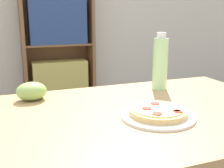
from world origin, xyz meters
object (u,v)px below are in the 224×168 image
Objects in this scene: drink_bottle at (160,63)px; bookshelf at (59,50)px; pizza_on_plate at (158,113)px; grape_bunch at (32,91)px.

bookshelf is (-0.11, 2.19, -0.20)m from drink_bottle.
pizza_on_plate is 2.52m from bookshelf.
drink_bottle reaches higher than grape_bunch.
grape_bunch is 2.21m from bookshelf.
pizza_on_plate is 0.97× the size of drink_bottle.
pizza_on_plate is at bearing -91.96° from bookshelf.
drink_bottle is 0.18× the size of bookshelf.
grape_bunch is 0.08× the size of bookshelf.
grape_bunch is at bearing -102.62° from bookshelf.
pizza_on_plate is 0.54m from grape_bunch.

